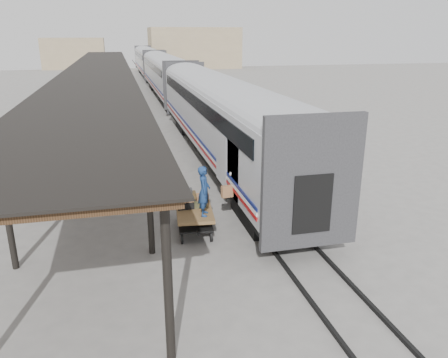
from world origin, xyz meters
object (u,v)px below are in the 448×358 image
at_px(luggage_tug, 110,118).
at_px(porter, 204,191).
at_px(baggage_cart, 194,214).
at_px(pedestrian, 119,118).

bearing_deg(luggage_tug, porter, -96.84).
height_order(baggage_cart, porter, porter).
bearing_deg(porter, luggage_tug, 23.12).
height_order(baggage_cart, luggage_tug, luggage_tug).
height_order(luggage_tug, porter, porter).
relative_size(baggage_cart, pedestrian, 1.66).
xyz_separation_m(baggage_cart, porter, (0.25, -0.65, 1.08)).
distance_m(baggage_cart, porter, 1.28).
distance_m(baggage_cart, pedestrian, 19.16).
bearing_deg(baggage_cart, porter, -63.40).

